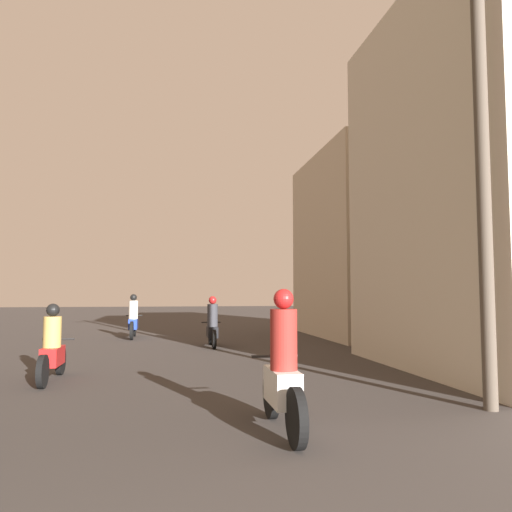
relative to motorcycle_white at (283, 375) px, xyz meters
name	(u,v)px	position (x,y,z in m)	size (l,w,h in m)	color
motorcycle_white	(283,375)	(0.00, 0.00, 0.00)	(0.60, 1.97, 1.69)	black
motorcycle_red	(52,350)	(-3.47, 4.06, -0.09)	(0.60, 2.04, 1.44)	black
motorcycle_black	(212,327)	(-0.02, 9.47, -0.06)	(0.60, 1.87, 1.53)	black
motorcycle_blue	(133,320)	(-2.60, 12.84, -0.03)	(0.60, 2.09, 1.59)	black
building_right_far	(370,246)	(6.33, 12.36, 2.80)	(4.40, 6.84, 6.93)	beige
utility_pole_near	(481,112)	(3.12, 0.59, 3.62)	(1.60, 0.20, 8.24)	#4C4238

